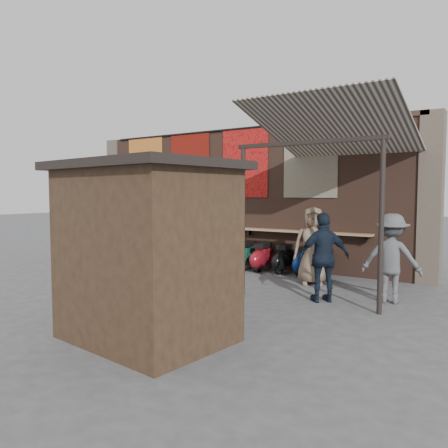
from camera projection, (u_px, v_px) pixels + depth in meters
name	position (u px, v px, depth m)	size (l,w,h in m)	color
ground	(183.00, 278.00, 10.87)	(70.00, 70.00, 0.00)	#474749
brick_wall	(240.00, 197.00, 12.98)	(10.00, 0.40, 4.00)	brown
pier_left	(118.00, 196.00, 15.84)	(0.50, 0.50, 4.00)	#4C4238
pier_right	(431.00, 198.00, 10.11)	(0.50, 0.50, 4.00)	#4C4238
eating_counter	(233.00, 228.00, 12.73)	(8.00, 0.32, 0.05)	#9E7A51
shelf_box	(204.00, 222.00, 13.27)	(0.63, 0.29, 0.24)	white
tapestry_redgold	(145.00, 167.00, 14.70)	(1.50, 0.02, 2.00)	maroon
tapestry_sun	(190.00, 165.00, 13.66)	(1.50, 0.02, 2.00)	red
tapestry_orange	(245.00, 163.00, 12.56)	(1.50, 0.02, 2.00)	red
tapestry_multi	(310.00, 160.00, 11.46)	(1.50, 0.02, 2.00)	teal
hang_rail	(236.00, 129.00, 12.64)	(0.06, 0.06, 9.50)	black
scooter_stool_0	(163.00, 248.00, 13.91)	(0.34, 0.76, 0.72)	#0B5328
scooter_stool_1	(178.00, 249.00, 13.49)	(0.38, 0.84, 0.80)	#A20C25
scooter_stool_2	(193.00, 250.00, 13.21)	(0.37, 0.82, 0.78)	navy
scooter_stool_3	(209.00, 251.00, 12.81)	(0.39, 0.87, 0.83)	#105219
scooter_stool_4	(225.00, 254.00, 12.58)	(0.35, 0.77, 0.74)	#80460B
scooter_stool_5	(244.00, 256.00, 12.15)	(0.35, 0.78, 0.74)	#175D46
scooter_stool_6	(262.00, 257.00, 11.86)	(0.36, 0.80, 0.76)	maroon
scooter_stool_7	(284.00, 259.00, 11.58)	(0.36, 0.80, 0.76)	black
scooter_stool_8	(304.00, 261.00, 11.24)	(0.35, 0.77, 0.73)	navy
scooter_stool_9	(324.00, 264.00, 10.89)	(0.33, 0.74, 0.70)	navy
diner_left	(163.00, 236.00, 13.02)	(0.62, 0.41, 1.71)	#919CD3
diner_right	(141.00, 233.00, 14.20)	(0.80, 0.62, 1.64)	#33272F
shopper_navy	(324.00, 257.00, 8.49)	(1.03, 0.43, 1.75)	black
shopper_grey	(391.00, 258.00, 8.44)	(1.12, 0.64, 1.73)	#515256
shopper_tan	(313.00, 246.00, 10.12)	(0.88, 0.58, 1.81)	#79634D
market_stall	(146.00, 256.00, 6.29)	(2.26, 1.70, 2.45)	black
stall_roof	(145.00, 166.00, 6.20)	(2.54, 1.95, 0.12)	black
stall_sign	(189.00, 215.00, 6.92)	(1.20, 0.04, 0.50)	gold
stall_shelf	(189.00, 270.00, 6.98)	(1.88, 0.10, 0.06)	#473321
awning_canvas	(334.00, 127.00, 9.44)	(3.20, 3.40, 0.03)	beige
awning_ledger	(357.00, 119.00, 10.73)	(3.30, 0.08, 0.12)	#33261C
awning_header	(307.00, 142.00, 8.23)	(3.00, 0.08, 0.08)	black
awning_post_left	(243.00, 221.00, 9.11)	(0.09, 0.09, 3.10)	black
awning_post_right	(381.00, 226.00, 7.57)	(0.09, 0.09, 3.10)	black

